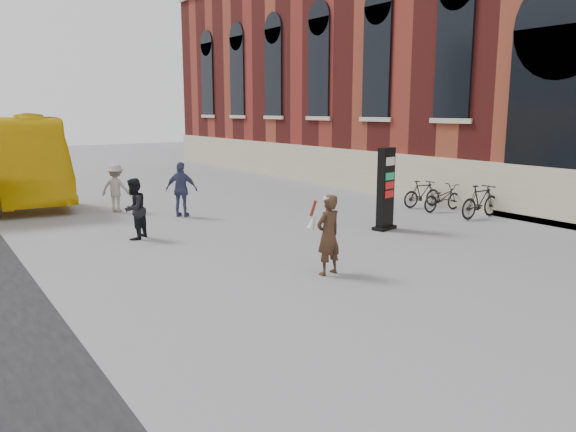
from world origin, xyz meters
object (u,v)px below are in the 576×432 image
pedestrian_b (116,188)px  pedestrian_a (134,209)px  bike_7 (422,194)px  pedestrian_c (182,189)px  bike_5 (480,201)px  woman (328,234)px  info_pylon (386,189)px  bike_6 (442,198)px

pedestrian_b → pedestrian_a: bearing=122.9°
pedestrian_a → pedestrian_b: pedestrian_a is taller
bike_7 → pedestrian_c: bearing=75.7°
bike_5 → bike_7: 2.57m
pedestrian_b → bike_7: 11.03m
pedestrian_a → woman: bearing=69.4°
info_pylon → woman: size_ratio=1.39×
info_pylon → pedestrian_c: (-4.23, 5.30, -0.30)m
pedestrian_c → bike_5: bearing=-172.4°
pedestrian_a → pedestrian_c: bearing=-178.6°
pedestrian_b → pedestrian_c: bearing=169.6°
info_pylon → pedestrian_b: 9.44m
woman → pedestrian_a: 6.14m
bike_7 → woman: bearing=128.0°
pedestrian_b → bike_5: bearing=-175.3°
pedestrian_b → bike_6: 11.52m
info_pylon → bike_6: (3.88, 1.19, -0.75)m
info_pylon → pedestrian_c: size_ratio=1.33×
pedestrian_b → bike_7: bearing=-165.0°
pedestrian_a → pedestrian_c: size_ratio=0.92×
bike_5 → pedestrian_c: bearing=54.0°
info_pylon → bike_7: bearing=15.0°
woman → bike_7: size_ratio=1.06×
pedestrian_c → info_pylon: bearing=171.5°
pedestrian_a → bike_7: size_ratio=1.02×
bike_5 → bike_6: (0.00, 1.61, -0.09)m
woman → pedestrian_b: 10.34m
bike_6 → pedestrian_a: bearing=81.0°
bike_5 → bike_7: bearing=-0.8°
pedestrian_b → pedestrian_c: (1.55, -2.15, 0.08)m
pedestrian_b → bike_6: bearing=-169.1°
pedestrian_b → bike_7: pedestrian_b is taller
bike_6 → bike_7: bike_7 is taller
info_pylon → pedestrian_a: 7.27m
info_pylon → woman: info_pylon is taller
pedestrian_b → bike_5: 12.47m
pedestrian_a → pedestrian_c: 3.43m
info_pylon → bike_5: bearing=-20.1°
woman → info_pylon: bearing=-155.0°
woman → pedestrian_c: bearing=-98.4°
info_pylon → bike_7: size_ratio=1.47×
info_pylon → pedestrian_a: info_pylon is taller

